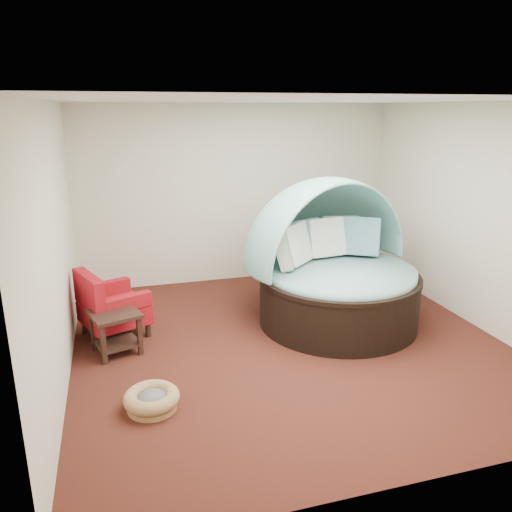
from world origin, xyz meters
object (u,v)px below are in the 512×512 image
object	(u,v)px
canopy_daybed	(334,256)
red_armchair	(110,306)
pet_basket	(152,399)
side_table	(115,326)

from	to	relation	value
canopy_daybed	red_armchair	size ratio (longest dim) A/B	2.73
canopy_daybed	red_armchair	distance (m)	2.88
pet_basket	red_armchair	distance (m)	1.79
red_armchair	side_table	bearing A→B (deg)	-105.18
pet_basket	side_table	xyz separation A→B (m)	(-0.29, 1.27, 0.23)
canopy_daybed	side_table	xyz separation A→B (m)	(-2.78, -0.18, -0.56)
pet_basket	canopy_daybed	bearing A→B (deg)	30.23
pet_basket	red_armchair	bearing A→B (deg)	101.14
red_armchair	pet_basket	bearing A→B (deg)	-100.38
pet_basket	red_armchair	xyz separation A→B (m)	(-0.34, 1.73, 0.30)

